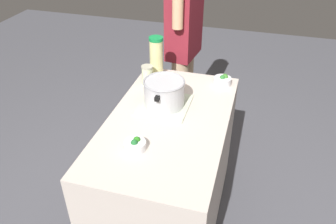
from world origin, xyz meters
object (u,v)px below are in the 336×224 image
object	(u,v)px
broccoli_bowl_front	(135,145)
person_cook	(183,47)
mason_jar	(147,75)
cooking_pot	(164,92)
broccoli_bowl_center	(223,80)
lemonade_pitcher	(156,57)

from	to	relation	value
broccoli_bowl_front	person_cook	size ratio (longest dim) A/B	0.07
mason_jar	person_cook	bearing A→B (deg)	-9.78
broccoli_bowl_front	cooking_pot	bearing A→B (deg)	-3.41
cooking_pot	mason_jar	distance (m)	0.29
mason_jar	broccoli_bowl_front	world-z (taller)	mason_jar
mason_jar	person_cook	xyz separation A→B (m)	(0.60, -0.10, -0.04)
cooking_pot	broccoli_bowl_front	distance (m)	0.44
broccoli_bowl_front	broccoli_bowl_center	bearing A→B (deg)	-22.46
cooking_pot	person_cook	bearing A→B (deg)	5.62
broccoli_bowl_front	person_cook	distance (m)	1.27
mason_jar	broccoli_bowl_center	xyz separation A→B (m)	(0.14, -0.49, -0.04)
cooking_pot	broccoli_bowl_center	distance (m)	0.48
cooking_pot	lemonade_pitcher	distance (m)	0.41
mason_jar	person_cook	distance (m)	0.61
cooking_pot	broccoli_bowl_front	world-z (taller)	cooking_pot
cooking_pot	mason_jar	xyz separation A→B (m)	(0.23, 0.19, -0.03)
mason_jar	person_cook	world-z (taller)	person_cook
broccoli_bowl_front	broccoli_bowl_center	xyz separation A→B (m)	(0.80, -0.33, 0.00)
person_cook	cooking_pot	bearing A→B (deg)	-174.38
lemonade_pitcher	broccoli_bowl_center	size ratio (longest dim) A/B	2.37
broccoli_bowl_center	person_cook	size ratio (longest dim) A/B	0.07
person_cook	broccoli_bowl_center	bearing A→B (deg)	-139.97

